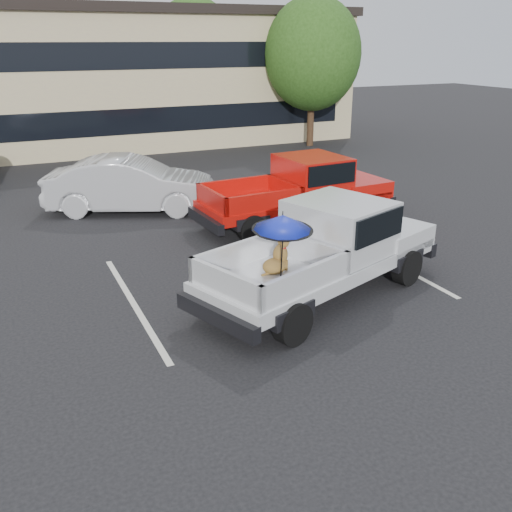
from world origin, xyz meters
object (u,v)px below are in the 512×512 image
(red_pickup, at_px, (307,187))
(silver_pickup, at_px, (332,243))
(tree_right, at_px, (313,54))
(tree_back, at_px, (194,47))
(silver_sedan, at_px, (131,185))

(red_pickup, bearing_deg, silver_pickup, -117.21)
(tree_right, xyz_separation_m, tree_back, (-3.00, 8.00, 0.20))
(silver_pickup, height_order, red_pickup, silver_pickup)
(silver_pickup, bearing_deg, red_pickup, 46.61)
(tree_right, relative_size, silver_sedan, 1.37)
(tree_back, bearing_deg, tree_right, -69.44)
(red_pickup, xyz_separation_m, silver_sedan, (-4.23, 3.11, -0.20))
(silver_pickup, distance_m, silver_sedan, 7.84)
(silver_pickup, relative_size, silver_sedan, 1.21)
(tree_right, bearing_deg, red_pickup, -120.34)
(tree_right, bearing_deg, silver_pickup, -118.45)
(tree_right, relative_size, red_pickup, 1.18)
(silver_pickup, bearing_deg, silver_sedan, 87.35)
(tree_right, distance_m, tree_back, 8.55)
(tree_back, distance_m, silver_sedan, 17.66)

